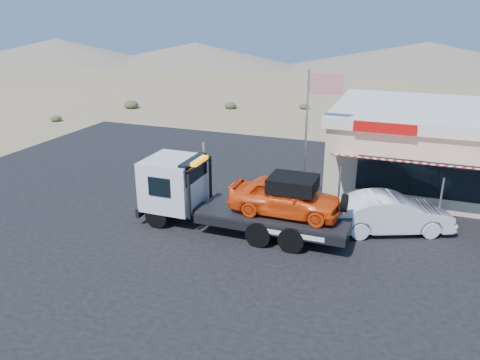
{
  "coord_description": "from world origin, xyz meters",
  "views": [
    {
      "loc": [
        9.07,
        -15.52,
        8.37
      ],
      "look_at": [
        2.43,
        2.15,
        1.5
      ],
      "focal_mm": 35.0,
      "sensor_mm": 36.0,
      "label": 1
    }
  ],
  "objects": [
    {
      "name": "ground",
      "position": [
        0.0,
        0.0,
        0.0
      ],
      "size": [
        120.0,
        120.0,
        0.0
      ],
      "primitive_type": "plane",
      "color": "#A0815B",
      "rests_on": "ground"
    },
    {
      "name": "asphalt_lot",
      "position": [
        2.0,
        3.0,
        0.01
      ],
      "size": [
        32.0,
        24.0,
        0.02
      ],
      "primitive_type": "cube",
      "color": "black",
      "rests_on": "ground"
    },
    {
      "name": "flagpole",
      "position": [
        4.93,
        4.5,
        3.76
      ],
      "size": [
        1.55,
        0.1,
        6.0
      ],
      "color": "#99999E",
      "rests_on": "asphalt_lot"
    },
    {
      "name": "desert_scrub",
      "position": [
        -13.74,
        11.37,
        0.29
      ],
      "size": [
        22.87,
        33.12,
        0.71
      ],
      "color": "#3E4826",
      "rests_on": "ground"
    },
    {
      "name": "jerky_store",
      "position": [
        10.5,
        8.97,
        1.99
      ],
      "size": [
        10.4,
        9.97,
        3.9
      ],
      "color": "beige",
      "rests_on": "asphalt_lot"
    },
    {
      "name": "tow_truck",
      "position": [
        2.94,
        0.48,
        1.5
      ],
      "size": [
        8.35,
        2.48,
        2.79
      ],
      "color": "black",
      "rests_on": "asphalt_lot"
    },
    {
      "name": "white_sedan",
      "position": [
        8.72,
        2.46,
        0.8
      ],
      "size": [
        4.98,
        3.36,
        1.55
      ],
      "primitive_type": "imported",
      "rotation": [
        0.0,
        0.0,
        1.97
      ],
      "color": "silver",
      "rests_on": "asphalt_lot"
    },
    {
      "name": "distant_hills",
      "position": [
        -9.77,
        55.14,
        1.89
      ],
      "size": [
        126.0,
        48.0,
        4.2
      ],
      "color": "#726B59",
      "rests_on": "ground"
    }
  ]
}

